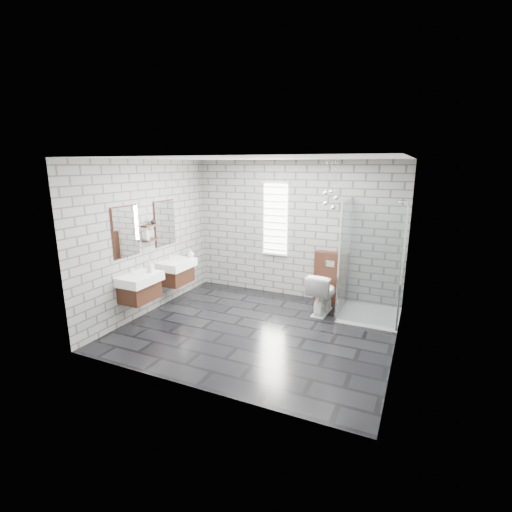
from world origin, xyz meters
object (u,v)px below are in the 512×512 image
Objects in this scene: cistern_panel at (330,277)px; vanity_left at (138,280)px; vanity_right at (175,265)px; toilet at (322,293)px; shower_enclosure at (365,291)px.

vanity_left is at bearing -139.92° from cistern_panel.
vanity_left is 1.01m from vanity_right.
shower_enclosure is at bearing -172.01° from toilet.
toilet is at bearing -90.00° from cistern_panel.
shower_enclosure is (3.41, 1.74, -0.25)m from vanity_left.
toilet is (0.00, -0.57, -0.13)m from cistern_panel.
shower_enclosure reaches higher than cistern_panel.
cistern_panel is 0.58m from toilet.
shower_enclosure is (0.72, -0.52, 0.00)m from cistern_panel.
vanity_right is at bearing -167.80° from shower_enclosure.
shower_enclosure reaches higher than vanity_left.
vanity_right is (0.00, 1.01, 0.00)m from vanity_left.
toilet is (2.69, 1.69, -0.38)m from vanity_left.
vanity_left reaches higher than toilet.
toilet is at bearing 14.30° from vanity_right.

